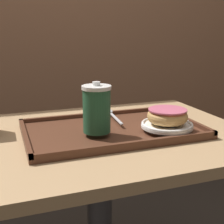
{
  "coord_description": "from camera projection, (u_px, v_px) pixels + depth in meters",
  "views": [
    {
      "loc": [
        -0.27,
        -0.86,
        1.02
      ],
      "look_at": [
        0.04,
        -0.01,
        0.79
      ],
      "focal_mm": 50.0,
      "sensor_mm": 36.0,
      "label": 1
    }
  ],
  "objects": [
    {
      "name": "coffee_cup_front",
      "position": [
        97.0,
        109.0,
        0.86
      ],
      "size": [
        0.08,
        0.08,
        0.14
      ],
      "color": "#235638",
      "rests_on": "serving_tray"
    },
    {
      "name": "serving_tray",
      "position": [
        112.0,
        130.0,
        0.95
      ],
      "size": [
        0.52,
        0.32,
        0.02
      ],
      "color": "#512D1E",
      "rests_on": "cafe_table"
    },
    {
      "name": "plate_with_chocolate_donut",
      "position": [
        167.0,
        125.0,
        0.92
      ],
      "size": [
        0.15,
        0.15,
        0.01
      ],
      "color": "white",
      "rests_on": "serving_tray"
    },
    {
      "name": "cafe_table",
      "position": [
        99.0,
        182.0,
        0.98
      ],
      "size": [
        0.91,
        0.65,
        0.72
      ],
      "color": "tan",
      "rests_on": "ground_plane"
    },
    {
      "name": "donut_chocolate_glazed",
      "position": [
        167.0,
        116.0,
        0.91
      ],
      "size": [
        0.12,
        0.12,
        0.04
      ],
      "color": "tan",
      "rests_on": "plate_with_chocolate_donut"
    },
    {
      "name": "spoon",
      "position": [
        112.0,
        114.0,
        1.05
      ],
      "size": [
        0.03,
        0.16,
        0.01
      ],
      "rotation": [
        0.0,
        0.0,
        1.49
      ],
      "color": "silver",
      "rests_on": "serving_tray"
    }
  ]
}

